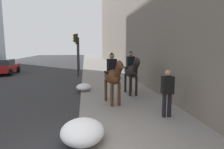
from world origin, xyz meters
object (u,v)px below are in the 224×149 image
object	(u,v)px
car_near_lane	(4,67)
traffic_light_near_curb	(76,48)
pedestrian_greeting	(167,90)
mounted_horse_near	(113,76)
mounted_horse_far	(131,70)
traffic_light_far_curb	(78,48)

from	to	relation	value
car_near_lane	traffic_light_near_curb	world-z (taller)	traffic_light_near_curb
pedestrian_greeting	mounted_horse_near	bearing A→B (deg)	41.66
pedestrian_greeting	car_near_lane	bearing A→B (deg)	38.99
mounted_horse_near	traffic_light_near_curb	xyz separation A→B (m)	(8.95, 1.89, 1.15)
mounted_horse_near	pedestrian_greeting	xyz separation A→B (m)	(-1.90, -1.67, -0.27)
mounted_horse_far	traffic_light_near_curb	size ratio (longest dim) A/B	0.61
mounted_horse_near	traffic_light_near_curb	bearing A→B (deg)	-178.35
pedestrian_greeting	mounted_horse_far	bearing A→B (deg)	8.05
mounted_horse_near	traffic_light_far_curb	xyz separation A→B (m)	(13.37, 1.91, 1.08)
pedestrian_greeting	car_near_lane	world-z (taller)	pedestrian_greeting
mounted_horse_far	pedestrian_greeting	distance (m)	3.50
mounted_horse_far	mounted_horse_near	bearing A→B (deg)	-41.92
car_near_lane	traffic_light_near_curb	xyz separation A→B (m)	(-2.30, -6.93, 1.78)
pedestrian_greeting	car_near_lane	size ratio (longest dim) A/B	0.44
mounted_horse_far	traffic_light_near_curb	world-z (taller)	traffic_light_near_curb
mounted_horse_near	pedestrian_greeting	size ratio (longest dim) A/B	1.33
car_near_lane	mounted_horse_near	bearing A→B (deg)	-143.71
traffic_light_near_curb	traffic_light_far_curb	distance (m)	4.42
pedestrian_greeting	car_near_lane	distance (m)	16.82
mounted_horse_far	traffic_light_far_curb	bearing A→B (deg)	-169.44
car_near_lane	pedestrian_greeting	bearing A→B (deg)	-143.24
mounted_horse_near	pedestrian_greeting	distance (m)	2.54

